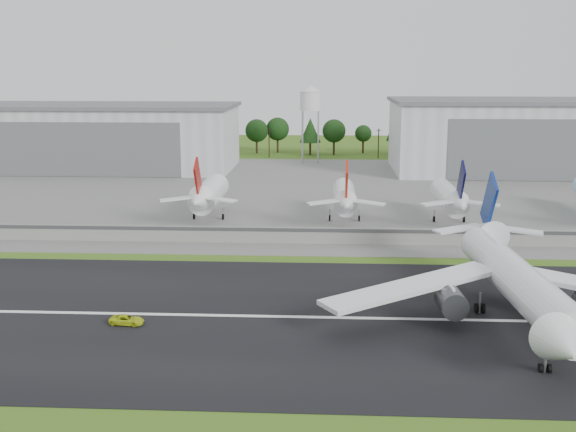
# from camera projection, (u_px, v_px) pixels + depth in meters

# --- Properties ---
(ground) EXTENTS (600.00, 600.00, 0.00)m
(ground) POSITION_uv_depth(u_px,v_px,m) (315.00, 343.00, 95.78)
(ground) COLOR #335514
(ground) RESTS_ON ground
(runway) EXTENTS (320.00, 60.00, 0.10)m
(runway) POSITION_uv_depth(u_px,v_px,m) (316.00, 318.00, 105.54)
(runway) COLOR black
(runway) RESTS_ON ground
(runway_centerline) EXTENTS (220.00, 1.00, 0.02)m
(runway_centerline) POSITION_uv_depth(u_px,v_px,m) (316.00, 317.00, 105.53)
(runway_centerline) COLOR white
(runway_centerline) RESTS_ON runway
(apron) EXTENTS (320.00, 150.00, 0.10)m
(apron) POSITION_uv_depth(u_px,v_px,m) (322.00, 191.00, 213.11)
(apron) COLOR slate
(apron) RESTS_ON ground
(blast_fence) EXTENTS (240.00, 0.61, 3.50)m
(blast_fence) POSITION_uv_depth(u_px,v_px,m) (319.00, 236.00, 149.18)
(blast_fence) COLOR gray
(blast_fence) RESTS_ON ground
(hangar_west) EXTENTS (97.00, 44.00, 23.20)m
(hangar_west) POSITION_uv_depth(u_px,v_px,m) (100.00, 136.00, 258.93)
(hangar_west) COLOR silver
(hangar_west) RESTS_ON ground
(hangar_east) EXTENTS (102.00, 47.00, 25.20)m
(hangar_east) POSITION_uv_depth(u_px,v_px,m) (539.00, 136.00, 250.52)
(hangar_east) COLOR silver
(hangar_east) RESTS_ON ground
(water_tower) EXTENTS (8.40, 8.40, 29.40)m
(water_tower) POSITION_uv_depth(u_px,v_px,m) (311.00, 98.00, 271.98)
(water_tower) COLOR #99999E
(water_tower) RESTS_ON ground
(utility_poles) EXTENTS (230.00, 3.00, 12.00)m
(utility_poles) POSITION_uv_depth(u_px,v_px,m) (323.00, 158.00, 291.35)
(utility_poles) COLOR black
(utility_poles) RESTS_ON ground
(treeline) EXTENTS (320.00, 16.00, 22.00)m
(treeline) POSITION_uv_depth(u_px,v_px,m) (324.00, 154.00, 306.02)
(treeline) COLOR black
(treeline) RESTS_ON ground
(main_airliner) EXTENTS (57.21, 59.21, 18.17)m
(main_airliner) POSITION_uv_depth(u_px,v_px,m) (517.00, 290.00, 102.62)
(main_airliner) COLOR white
(main_airliner) RESTS_ON runway
(ground_vehicle) EXTENTS (5.09, 2.73, 1.36)m
(ground_vehicle) POSITION_uv_depth(u_px,v_px,m) (127.00, 320.00, 102.48)
(ground_vehicle) COLOR #BED018
(ground_vehicle) RESTS_ON runway
(parked_jet_red_a) EXTENTS (7.36, 31.29, 16.90)m
(parked_jet_red_a) POSITION_uv_depth(u_px,v_px,m) (207.00, 195.00, 170.80)
(parked_jet_red_a) COLOR white
(parked_jet_red_a) RESTS_ON ground
(parked_jet_red_b) EXTENTS (7.36, 31.29, 16.50)m
(parked_jet_red_b) POSITION_uv_depth(u_px,v_px,m) (345.00, 198.00, 169.10)
(parked_jet_red_b) COLOR white
(parked_jet_red_b) RESTS_ON ground
(parked_jet_navy) EXTENTS (7.36, 31.29, 16.54)m
(parked_jet_navy) POSITION_uv_depth(u_px,v_px,m) (451.00, 198.00, 167.79)
(parked_jet_navy) COLOR white
(parked_jet_navy) RESTS_ON ground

